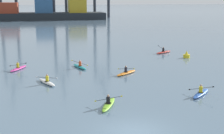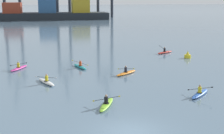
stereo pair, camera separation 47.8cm
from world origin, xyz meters
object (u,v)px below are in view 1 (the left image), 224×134
kayak_orange (126,73)px  kayak_magenta (18,68)px  channel_buoy (187,55)px  container_barge (45,13)px  kayak_white (47,82)px  kayak_blue (201,93)px  kayak_lime (109,104)px  kayak_red (164,52)px  kayak_teal (80,66)px

kayak_orange → kayak_magenta: size_ratio=0.90×
channel_buoy → container_barge: bearing=102.1°
container_barge → kayak_magenta: 89.15m
kayak_white → kayak_blue: kayak_blue is taller
kayak_magenta → kayak_lime: (7.67, -14.65, -0.00)m
container_barge → kayak_white: 96.03m
kayak_white → kayak_magenta: size_ratio=1.01×
channel_buoy → kayak_orange: channel_buoy is taller
kayak_magenta → kayak_red: bearing=19.2°
container_barge → kayak_red: (16.74, -81.85, -2.44)m
container_barge → kayak_magenta: bearing=-92.5°
channel_buoy → kayak_white: size_ratio=0.30×
kayak_lime → kayak_teal: bearing=92.5°
container_barge → kayak_white: (-0.72, -96.00, -2.44)m
kayak_orange → kayak_lime: (-3.99, -9.86, 0.00)m
kayak_white → kayak_lime: bearing=-59.5°
channel_buoy → kayak_lime: bearing=-129.9°
kayak_blue → kayak_teal: 15.71m
kayak_magenta → kayak_lime: 16.54m
container_barge → kayak_teal: bearing=-88.0°
container_barge → kayak_magenta: container_barge is taller
channel_buoy → kayak_orange: (-10.64, -7.62, -0.19)m
kayak_blue → kayak_lime: size_ratio=0.86×
container_barge → channel_buoy: bearing=-77.9°
kayak_teal → kayak_blue: bearing=-55.5°
container_barge → channel_buoy: (18.43, -86.20, -2.25)m
channel_buoy → kayak_blue: channel_buoy is taller
kayak_teal → kayak_lime: (0.61, -14.09, -0.00)m
kayak_white → kayak_teal: kayak_teal is taller
channel_buoy → kayak_magenta: bearing=-172.8°
kayak_orange → kayak_white: same height
kayak_white → kayak_magenta: bearing=114.3°
channel_buoy → kayak_blue: size_ratio=0.35×
channel_buoy → kayak_teal: size_ratio=0.29×
channel_buoy → kayak_magenta: 22.48m
kayak_red → kayak_lime: kayak_red is taller
kayak_blue → kayak_red: bearing=77.3°
kayak_magenta → kayak_orange: bearing=-22.3°
kayak_red → kayak_magenta: bearing=-160.8°
kayak_orange → kayak_teal: size_ratio=0.88×
container_barge → kayak_teal: size_ratio=13.61×
channel_buoy → kayak_magenta: channel_buoy is taller
kayak_red → kayak_teal: (-13.54, -7.74, 0.00)m
kayak_magenta → channel_buoy: bearing=7.2°
channel_buoy → kayak_white: (-19.15, -9.80, -0.19)m
kayak_teal → kayak_red: bearing=29.7°
channel_buoy → kayak_orange: 13.09m
kayak_blue → kayak_red: kayak_red is taller
container_barge → kayak_lime: (3.81, -103.68, -2.44)m
channel_buoy → kayak_teal: kayak_teal is taller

